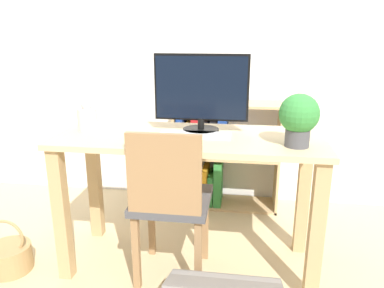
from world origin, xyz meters
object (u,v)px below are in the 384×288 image
(vase, at_px, (87,117))
(bookshelf, at_px, (210,158))
(potted_plant, at_px, (299,117))
(basket, at_px, (9,256))
(monitor, at_px, (201,91))
(chair, at_px, (170,199))
(keyboard, at_px, (195,135))

(vase, bearing_deg, bookshelf, 50.91)
(potted_plant, xyz_separation_m, basket, (-1.55, -0.10, -0.84))
(monitor, distance_m, bookshelf, 0.95)
(monitor, distance_m, potted_plant, 0.54)
(potted_plant, height_order, chair, potted_plant)
(keyboard, distance_m, basket, 1.27)
(bookshelf, distance_m, basket, 1.49)
(bookshelf, xyz_separation_m, basket, (-1.04, -1.03, -0.30))
(keyboard, distance_m, chair, 0.36)
(vase, bearing_deg, keyboard, -4.57)
(keyboard, xyz_separation_m, potted_plant, (0.51, -0.11, 0.14))
(potted_plant, xyz_separation_m, bookshelf, (-0.50, 0.92, -0.54))
(monitor, bearing_deg, potted_plant, -23.01)
(basket, bearing_deg, bookshelf, 44.49)
(monitor, xyz_separation_m, bookshelf, (-0.01, 0.71, -0.62))
(monitor, xyz_separation_m, basket, (-1.06, -0.31, -0.92))
(monitor, relative_size, chair, 0.59)
(keyboard, distance_m, potted_plant, 0.54)
(vase, xyz_separation_m, bookshelf, (0.62, 0.77, -0.47))
(basket, bearing_deg, keyboard, 11.39)
(vase, xyz_separation_m, basket, (-0.42, -0.26, -0.77))
(keyboard, xyz_separation_m, bookshelf, (0.01, 0.82, -0.41))
(chair, xyz_separation_m, bookshelf, (0.12, 0.97, -0.10))
(monitor, bearing_deg, keyboard, -100.22)
(potted_plant, distance_m, chair, 0.76)
(monitor, relative_size, potted_plant, 2.00)
(keyboard, relative_size, basket, 1.20)
(monitor, bearing_deg, vase, -175.16)
(keyboard, xyz_separation_m, basket, (-1.04, -0.21, -0.70))
(keyboard, height_order, chair, chair)
(vase, height_order, basket, vase)
(potted_plant, height_order, bookshelf, potted_plant)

